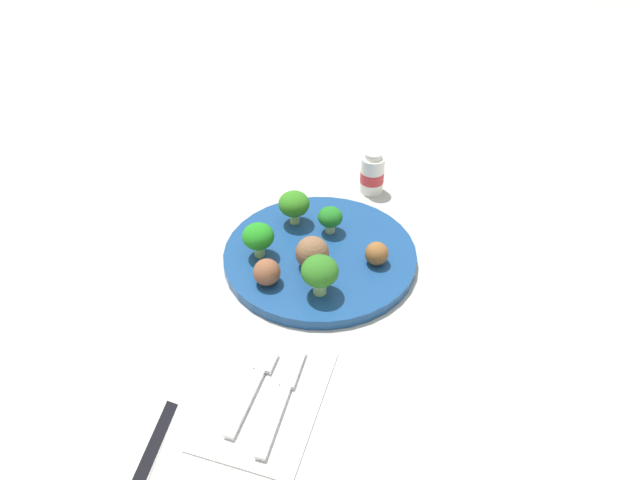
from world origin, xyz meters
The scene contains 13 objects.
ground_plane centered at (0.00, 0.00, 0.00)m, with size 4.00×4.00×0.00m, color #B2B2AD.
plate centered at (0.00, 0.00, 0.01)m, with size 0.28×0.28×0.02m, color navy.
broccoli_floret_center centered at (0.05, 0.00, 0.04)m, with size 0.04×0.04×0.04m.
broccoli_floret_back_left centered at (0.05, 0.06, 0.05)m, with size 0.05×0.05×0.05m.
broccoli_floret_mid_right centered at (-0.04, 0.08, 0.05)m, with size 0.05×0.05×0.05m.
broccoli_floret_mid_left centered at (-0.08, -0.03, 0.05)m, with size 0.05×0.05×0.06m.
meatball_near_rim centered at (-0.03, 0.00, 0.04)m, with size 0.05×0.05×0.05m, color brown.
meatball_mid_left centered at (-0.09, 0.05, 0.03)m, with size 0.04×0.04×0.04m, color brown.
meatball_center centered at (0.00, -0.08, 0.03)m, with size 0.03×0.03×0.03m, color brown.
napkin centered at (-0.25, -0.02, 0.00)m, with size 0.17×0.12×0.01m, color white.
fork centered at (-0.24, 0.00, 0.01)m, with size 0.12×0.02×0.01m.
knife centered at (-0.24, -0.04, 0.01)m, with size 0.15×0.02×0.01m.
yogurt_bottle centered at (0.20, -0.03, 0.03)m, with size 0.04×0.04×0.07m.
Camera 1 is at (-0.58, -0.19, 0.52)m, focal length 30.67 mm.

